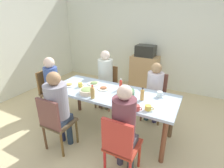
{
  "coord_description": "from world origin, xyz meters",
  "views": [
    {
      "loc": [
        1.21,
        -2.32,
        2.01
      ],
      "look_at": [
        0.0,
        0.0,
        0.91
      ],
      "focal_mm": 28.31,
      "sensor_mm": 36.0,
      "label": 1
    }
  ],
  "objects": [
    {
      "name": "plate_0",
      "position": [
        -0.45,
        0.16,
        0.77
      ],
      "size": [
        0.23,
        0.23,
        0.04
      ],
      "color": "beige",
      "rests_on": "dining_table"
    },
    {
      "name": "ground_plane",
      "position": [
        0.0,
        0.0,
        0.0
      ],
      "size": [
        6.66,
        6.66,
        0.0
      ],
      "primitive_type": "plane",
      "color": "#D1BE8C"
    },
    {
      "name": "chair_2",
      "position": [
        0.53,
        0.79,
        0.51
      ],
      "size": [
        0.4,
        0.4,
        0.9
      ],
      "color": "brown",
      "rests_on": "ground_plane"
    },
    {
      "name": "person_0",
      "position": [
        -0.53,
        0.7,
        0.75
      ],
      "size": [
        0.31,
        0.31,
        1.26
      ],
      "color": "#505341",
      "rests_on": "ground_plane"
    },
    {
      "name": "bottle_2",
      "position": [
        0.52,
        -0.02,
        0.85
      ],
      "size": [
        0.06,
        0.06,
        0.2
      ],
      "color": "gold",
      "rests_on": "dining_table"
    },
    {
      "name": "cup_2",
      "position": [
        -0.59,
        -0.06,
        0.8
      ],
      "size": [
        0.11,
        0.07,
        0.08
      ],
      "color": "#E6CA49",
      "rests_on": "dining_table"
    },
    {
      "name": "chair_0",
      "position": [
        -0.53,
        0.79,
        0.51
      ],
      "size": [
        0.4,
        0.4,
        0.9
      ],
      "color": "brown",
      "rests_on": "ground_plane"
    },
    {
      "name": "person_4",
      "position": [
        -0.53,
        -0.7,
        0.75
      ],
      "size": [
        0.33,
        0.33,
        1.24
      ],
      "color": "#272C4C",
      "rests_on": "ground_plane"
    },
    {
      "name": "bottle_0",
      "position": [
        0.07,
        0.18,
        0.85
      ],
      "size": [
        0.05,
        0.05,
        0.19
      ],
      "color": "red",
      "rests_on": "dining_table"
    },
    {
      "name": "bowl_0",
      "position": [
        0.24,
        0.02,
        0.81
      ],
      "size": [
        0.27,
        0.27,
        0.1
      ],
      "color": "#527A54",
      "rests_on": "dining_table"
    },
    {
      "name": "cup_3",
      "position": [
        0.55,
        -0.34,
        0.79
      ],
      "size": [
        0.12,
        0.08,
        0.07
      ],
      "color": "#C84A43",
      "rests_on": "dining_table"
    },
    {
      "name": "person_2",
      "position": [
        0.53,
        0.7,
        0.69
      ],
      "size": [
        0.3,
        0.3,
        1.15
      ],
      "color": "#2F2C4E",
      "rests_on": "ground_plane"
    },
    {
      "name": "cup_1",
      "position": [
        0.69,
        -0.26,
        0.79
      ],
      "size": [
        0.12,
        0.09,
        0.07
      ],
      "color": "#E6C748",
      "rests_on": "dining_table"
    },
    {
      "name": "bowl_1",
      "position": [
        -0.34,
        -0.21,
        0.8
      ],
      "size": [
        0.26,
        0.26,
        0.09
      ],
      "color": "beige",
      "rests_on": "dining_table"
    },
    {
      "name": "bottle_1",
      "position": [
        -0.17,
        -0.32,
        0.86
      ],
      "size": [
        0.06,
        0.06,
        0.21
      ],
      "color": "tan",
      "rests_on": "dining_table"
    },
    {
      "name": "wall_back",
      "position": [
        0.0,
        2.36,
        1.3
      ],
      "size": [
        5.79,
        0.12,
        2.6
      ],
      "primitive_type": "cube",
      "color": "silver",
      "rests_on": "ground_plane"
    },
    {
      "name": "plate_1",
      "position": [
        -0.82,
        -0.1,
        0.77
      ],
      "size": [
        0.21,
        0.21,
        0.04
      ],
      "color": "silver",
      "rests_on": "dining_table"
    },
    {
      "name": "chair_3",
      "position": [
        -1.43,
        0.0,
        0.51
      ],
      "size": [
        0.4,
        0.4,
        0.9
      ],
      "color": "brown",
      "rests_on": "ground_plane"
    },
    {
      "name": "chair_4",
      "position": [
        -0.53,
        -0.79,
        0.51
      ],
      "size": [
        0.4,
        0.4,
        0.9
      ],
      "color": "brown",
      "rests_on": "ground_plane"
    },
    {
      "name": "cup_0",
      "position": [
        0.73,
        0.21,
        0.8
      ],
      "size": [
        0.12,
        0.08,
        0.08
      ],
      "color": "white",
      "rests_on": "dining_table"
    },
    {
      "name": "chair_1",
      "position": [
        0.53,
        -0.79,
        0.51
      ],
      "size": [
        0.4,
        0.4,
        0.9
      ],
      "color": "#AF3522",
      "rests_on": "ground_plane"
    },
    {
      "name": "microwave",
      "position": [
        -0.1,
        2.06,
        1.04
      ],
      "size": [
        0.48,
        0.36,
        0.28
      ],
      "primitive_type": "cube",
      "color": "#2A2B25",
      "rests_on": "side_cabinet"
    },
    {
      "name": "person_3",
      "position": [
        -1.34,
        0.0,
        0.71
      ],
      "size": [
        0.3,
        0.3,
        1.19
      ],
      "color": "#504E3C",
      "rests_on": "ground_plane"
    },
    {
      "name": "side_cabinet",
      "position": [
        -0.1,
        2.06,
        0.45
      ],
      "size": [
        0.7,
        0.44,
        0.9
      ],
      "primitive_type": "cube",
      "color": "tan",
      "rests_on": "ground_plane"
    },
    {
      "name": "plate_2",
      "position": [
        -0.19,
        0.05,
        0.77
      ],
      "size": [
        0.21,
        0.21,
        0.04
      ],
      "color": "#EFE2C6",
      "rests_on": "dining_table"
    },
    {
      "name": "person_1",
      "position": [
        0.53,
        -0.7,
        0.74
      ],
      "size": [
        0.3,
        0.3,
        1.26
      ],
      "color": "#3A3748",
      "rests_on": "ground_plane"
    },
    {
      "name": "dining_table",
      "position": [
        0.0,
        0.0,
        0.67
      ],
      "size": [
        2.1,
        0.82,
        0.76
      ],
      "color": "#A9BECF",
      "rests_on": "ground_plane"
    }
  ]
}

